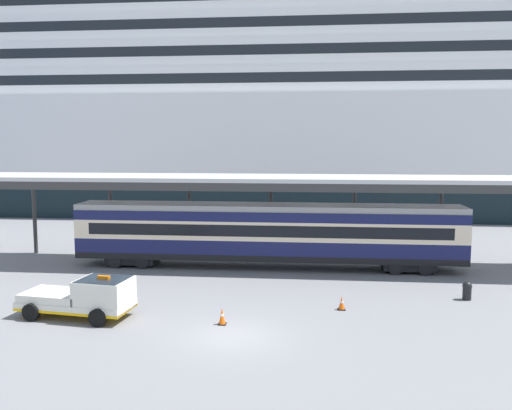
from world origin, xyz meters
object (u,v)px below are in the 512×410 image
object	(u,v)px
service_truck	(86,296)
quay_bollard	(467,290)
cruise_ship	(378,98)
train_carriage	(267,232)
traffic_cone_mid	(222,316)
traffic_cone_near	(342,303)

from	to	relation	value
service_truck	quay_bollard	xyz separation A→B (m)	(18.29, 4.60, -0.47)
cruise_ship	train_carriage	bearing A→B (deg)	-107.74
cruise_ship	service_truck	distance (m)	50.26
traffic_cone_mid	quay_bollard	world-z (taller)	quay_bollard
cruise_ship	quay_bollard	bearing A→B (deg)	-90.35
cruise_ship	train_carriage	distance (m)	37.80
train_carriage	traffic_cone_mid	distance (m)	11.18
cruise_ship	traffic_cone_near	size ratio (longest dim) A/B	255.39
traffic_cone_near	traffic_cone_mid	size ratio (longest dim) A/B	0.87
service_truck	traffic_cone_mid	size ratio (longest dim) A/B	7.23
train_carriage	service_truck	bearing A→B (deg)	-125.36
train_carriage	service_truck	distance (m)	13.09
traffic_cone_near	traffic_cone_mid	world-z (taller)	traffic_cone_mid
cruise_ship	traffic_cone_near	xyz separation A→B (m)	(-6.75, -42.70, -13.18)
train_carriage	service_truck	xyz separation A→B (m)	(-7.53, -10.62, -1.32)
train_carriage	traffic_cone_mid	bearing A→B (deg)	-95.98
traffic_cone_near	traffic_cone_mid	xyz separation A→B (m)	(-5.40, -2.64, 0.05)
service_truck	traffic_cone_mid	distance (m)	6.43
traffic_cone_mid	quay_bollard	bearing A→B (deg)	22.50
traffic_cone_near	service_truck	bearing A→B (deg)	-168.95
quay_bollard	service_truck	bearing A→B (deg)	-165.89
cruise_ship	traffic_cone_mid	bearing A→B (deg)	-105.00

